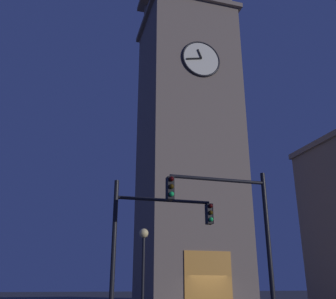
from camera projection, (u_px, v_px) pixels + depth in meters
name	position (u px, v px, depth m)	size (l,w,h in m)	color
clocktower	(188.00, 143.00, 30.43)	(7.68, 7.32, 30.36)	#75665B
traffic_signal_near	(149.00, 235.00, 13.24)	(3.69, 0.41, 5.46)	black
traffic_signal_mid	(236.00, 225.00, 12.60)	(3.63, 0.41, 5.69)	black
street_lamp	(143.00, 257.00, 17.83)	(0.44, 0.44, 4.50)	black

